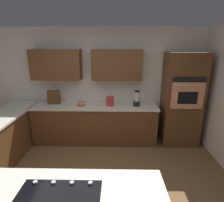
% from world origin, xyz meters
% --- Properties ---
extents(ground_plane, '(14.00, 14.00, 0.00)m').
position_xyz_m(ground_plane, '(0.00, 0.00, 0.00)').
color(ground_plane, brown).
extents(wall_back, '(6.00, 0.44, 2.60)m').
position_xyz_m(wall_back, '(0.07, -2.05, 1.42)').
color(wall_back, white).
rests_on(wall_back, ground).
extents(lower_cabinets_back, '(2.80, 0.60, 0.86)m').
position_xyz_m(lower_cabinets_back, '(0.10, -1.72, 0.43)').
color(lower_cabinets_back, brown).
rests_on(lower_cabinets_back, ground).
extents(countertop_back, '(2.84, 0.64, 0.04)m').
position_xyz_m(countertop_back, '(0.10, -1.72, 0.88)').
color(countertop_back, silver).
rests_on(countertop_back, lower_cabinets_back).
extents(wall_oven, '(0.80, 0.66, 2.07)m').
position_xyz_m(wall_oven, '(-1.85, -1.72, 1.04)').
color(wall_oven, brown).
rests_on(wall_oven, ground).
extents(blender, '(0.15, 0.15, 0.35)m').
position_xyz_m(blender, '(-0.85, -1.69, 1.05)').
color(blender, black).
rests_on(blender, countertop_back).
extents(mixing_bowl, '(0.18, 0.18, 0.10)m').
position_xyz_m(mixing_bowl, '(0.40, -1.69, 0.95)').
color(mixing_bowl, '#CC724C').
rests_on(mixing_bowl, countertop_back).
extents(spice_rack, '(0.28, 0.11, 0.31)m').
position_xyz_m(spice_rack, '(1.05, -1.80, 1.06)').
color(spice_rack, brown).
rests_on(spice_rack, countertop_back).
extents(kettle, '(0.17, 0.17, 0.21)m').
position_xyz_m(kettle, '(-0.25, -1.69, 1.01)').
color(kettle, red).
rests_on(kettle, countertop_back).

